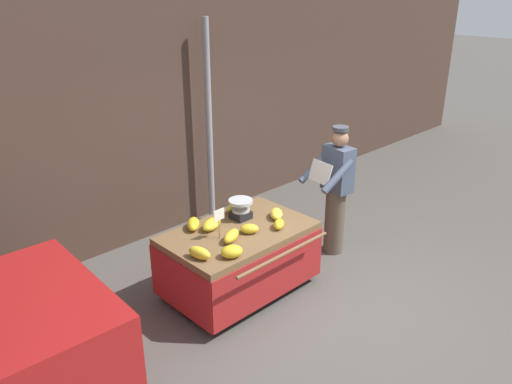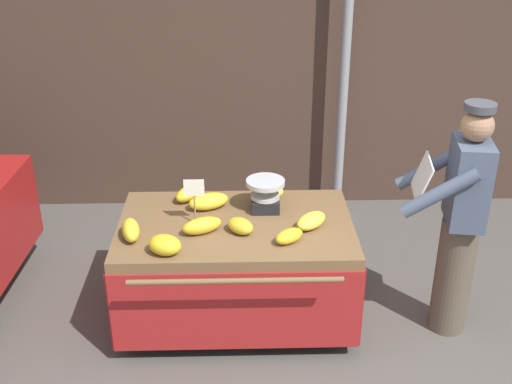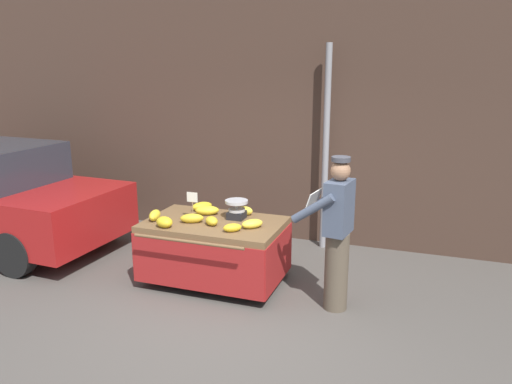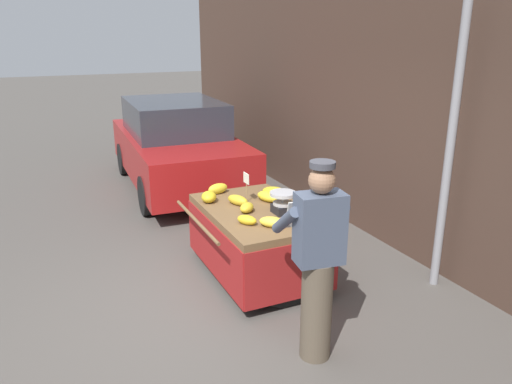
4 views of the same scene
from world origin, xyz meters
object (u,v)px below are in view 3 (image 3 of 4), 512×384
Objects in this scene: banana_cart at (214,238)px; banana_bunch_3 at (192,218)px; banana_bunch_0 at (164,222)px; street_pole at (326,150)px; banana_bunch_1 at (202,206)px; banana_bunch_4 at (207,210)px; banana_bunch_8 at (245,211)px; vendor_person at (336,233)px; banana_bunch_2 at (155,215)px; banana_bunch_7 at (252,224)px; banana_bunch_6 at (212,221)px; banana_bunch_5 at (232,228)px; price_sign at (192,200)px; weighing_scale at (237,209)px.

banana_bunch_3 reaches higher than banana_cart.
street_pole is at bearing 55.40° from banana_bunch_0.
banana_bunch_4 reaches higher than banana_bunch_1.
vendor_person is at bearing -23.36° from banana_bunch_8.
street_pole is at bearing 50.98° from banana_bunch_4.
banana_bunch_2 reaches higher than banana_bunch_1.
banana_bunch_0 reaches higher than banana_cart.
vendor_person reaches higher than banana_bunch_7.
banana_bunch_7 is (0.49, 0.06, -0.00)m from banana_bunch_6.
banana_bunch_0 is at bearing -130.65° from banana_bunch_3.
banana_cart is 0.66m from banana_bunch_0.
banana_bunch_5 is 0.35m from banana_bunch_6.
banana_bunch_5 is at bearing -81.71° from banana_bunch_8.
banana_bunch_5 reaches higher than banana_cart.
banana_bunch_2 is at bearing 175.40° from banana_bunch_5.
vendor_person is at bearing -16.25° from banana_bunch_1.
vendor_person reaches higher than price_sign.
banana_bunch_7 is at bearing 5.36° from banana_bunch_2.
banana_bunch_0 is 0.55m from banana_bunch_6.
street_pole is at bearing 106.06° from vendor_person.
banana_bunch_8 is (0.96, 0.57, -0.01)m from banana_bunch_2.
banana_bunch_2 is (-1.69, -1.88, -0.60)m from street_pole.
street_pole is at bearing 60.97° from banana_bunch_8.
street_pole is 10.42× the size of banana_bunch_3.
banana_bunch_6 is 0.78× the size of banana_bunch_7.
street_pole is 1.75× the size of banana_cart.
weighing_scale is at bearing -103.67° from banana_bunch_8.
banana_bunch_0 is at bearing -113.64° from price_sign.
banana_bunch_4 is (0.14, -0.15, 0.00)m from banana_bunch_1.
street_pole is at bearing 59.70° from banana_cart.
banana_bunch_7 is at bearing 50.09° from banana_bunch_5.
banana_bunch_3 reaches higher than banana_bunch_6.
vendor_person is (1.49, -0.03, 0.03)m from banana_bunch_6.
banana_bunch_3 is (0.05, -0.13, -0.19)m from price_sign.
banana_bunch_2 reaches higher than banana_bunch_4.
weighing_scale is 1.01× the size of banana_bunch_1.
weighing_scale is 1.08× the size of banana_bunch_2.
price_sign is at bearing -157.56° from weighing_scale.
banana_bunch_2 reaches higher than banana_bunch_6.
banana_bunch_3 reaches higher than banana_bunch_5.
banana_cart is at bearing 0.91° from price_sign.
banana_bunch_2 is 2.22m from vendor_person.
street_pole is 1.70× the size of vendor_person.
banana_bunch_8 is at bearing 55.54° from banana_cart.
price_sign reaches higher than weighing_scale.
banana_bunch_1 is 0.99× the size of banana_bunch_3.
banana_bunch_3 is (-1.21, -1.82, -0.61)m from street_pole.
banana_bunch_4 reaches higher than banana_bunch_7.
banana_bunch_5 is (0.81, 0.12, -0.02)m from banana_bunch_0.
price_sign is 0.69m from banana_bunch_8.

